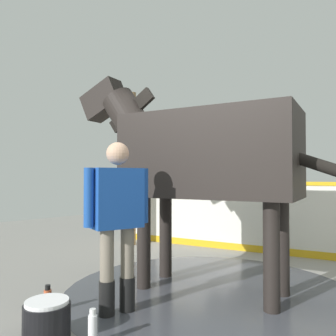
{
  "coord_description": "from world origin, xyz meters",
  "views": [
    {
      "loc": [
        3.0,
        2.12,
        1.3
      ],
      "look_at": [
        0.44,
        -0.41,
        1.38
      ],
      "focal_mm": 36.72,
      "sensor_mm": 36.0,
      "label": 1
    }
  ],
  "objects_px": {
    "bottle_shampoo": "(93,328)",
    "bottle_spray": "(48,300)",
    "wash_bucket": "(47,319)",
    "handler": "(117,215)",
    "horse": "(201,155)"
  },
  "relations": [
    {
      "from": "wash_bucket",
      "to": "bottle_spray",
      "type": "xyz_separation_m",
      "value": [
        -0.25,
        -0.49,
        -0.03
      ]
    },
    {
      "from": "handler",
      "to": "wash_bucket",
      "type": "xyz_separation_m",
      "value": [
        0.7,
        0.01,
        -0.78
      ]
    },
    {
      "from": "horse",
      "to": "handler",
      "type": "distance_m",
      "value": 1.25
    },
    {
      "from": "horse",
      "to": "handler",
      "type": "xyz_separation_m",
      "value": [
        1.09,
        -0.14,
        -0.61
      ]
    },
    {
      "from": "wash_bucket",
      "to": "bottle_spray",
      "type": "relative_size",
      "value": 1.44
    },
    {
      "from": "horse",
      "to": "bottle_shampoo",
      "type": "xyz_separation_m",
      "value": [
        1.59,
        0.21,
        -1.41
      ]
    },
    {
      "from": "handler",
      "to": "bottle_shampoo",
      "type": "xyz_separation_m",
      "value": [
        0.5,
        0.35,
        -0.81
      ]
    },
    {
      "from": "handler",
      "to": "horse",
      "type": "bearing_deg",
      "value": 95.05
    },
    {
      "from": "horse",
      "to": "bottle_spray",
      "type": "bearing_deg",
      "value": 52.02
    },
    {
      "from": "bottle_shampoo",
      "to": "bottle_spray",
      "type": "bearing_deg",
      "value": -93.05
    },
    {
      "from": "bottle_shampoo",
      "to": "wash_bucket",
      "type": "bearing_deg",
      "value": -59.49
    },
    {
      "from": "horse",
      "to": "handler",
      "type": "bearing_deg",
      "value": 66.72
    },
    {
      "from": "wash_bucket",
      "to": "handler",
      "type": "bearing_deg",
      "value": -179.29
    },
    {
      "from": "bottle_shampoo",
      "to": "bottle_spray",
      "type": "xyz_separation_m",
      "value": [
        -0.04,
        -0.84,
        -0.01
      ]
    },
    {
      "from": "handler",
      "to": "bottle_spray",
      "type": "relative_size",
      "value": 6.27
    }
  ]
}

